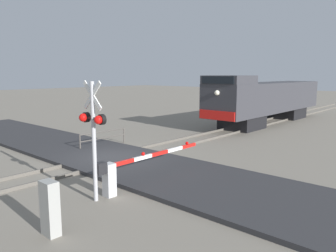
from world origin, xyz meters
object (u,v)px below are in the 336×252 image
(crossing_signal, at_px, (93,128))
(guard_railing, at_px, (103,136))
(utility_cabinet, at_px, (50,208))
(locomotive, at_px, (267,99))
(crossing_gate, at_px, (123,170))

(crossing_signal, distance_m, guard_railing, 8.70)
(utility_cabinet, xyz_separation_m, guard_railing, (-7.72, 7.54, -0.11))
(locomotive, distance_m, guard_railing, 15.67)
(utility_cabinet, bearing_deg, crossing_gate, 107.67)
(crossing_signal, relative_size, guard_railing, 1.25)
(locomotive, relative_size, crossing_gate, 2.98)
(utility_cabinet, height_order, guard_railing, utility_cabinet)
(crossing_gate, bearing_deg, crossing_signal, -90.59)
(locomotive, xyz_separation_m, utility_cabinet, (4.88, -22.88, -1.39))
(crossing_signal, relative_size, utility_cabinet, 2.71)
(crossing_gate, xyz_separation_m, utility_cabinet, (1.10, -3.45, -0.06))
(crossing_signal, height_order, crossing_gate, crossing_signal)
(crossing_gate, bearing_deg, utility_cabinet, -72.33)
(guard_railing, bearing_deg, utility_cabinet, -44.33)
(crossing_signal, bearing_deg, guard_railing, 141.14)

